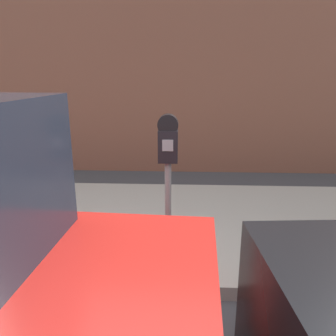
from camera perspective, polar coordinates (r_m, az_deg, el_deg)
name	(u,v)px	position (r m, az deg, el deg)	size (l,w,h in m)	color
sidewalk	(130,223)	(4.42, -6.61, -9.55)	(24.00, 2.80, 0.14)	#BCB7AD
building_facade	(148,21)	(6.82, -3.46, 24.23)	(24.00, 0.30, 5.88)	#935642
parking_meter	(168,164)	(2.88, 0.00, 0.64)	(0.18, 0.13, 1.51)	gray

